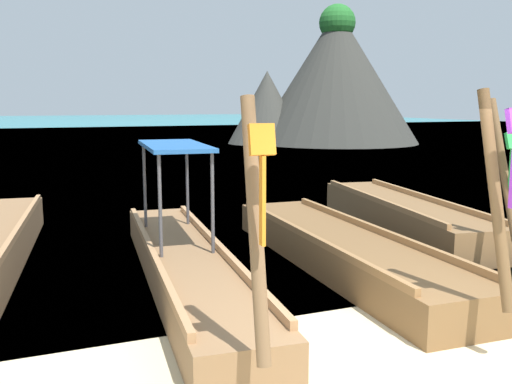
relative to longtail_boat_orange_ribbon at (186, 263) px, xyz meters
The scene contains 5 objects.
sea_water 58.35m from the longtail_boat_orange_ribbon, 88.81° to the left, with size 120.00×120.00×0.00m, color teal.
longtail_boat_orange_ribbon is the anchor object (origin of this frame).
longtail_boat_violet_ribbon 2.50m from the longtail_boat_orange_ribbon, ahead, with size 1.56×6.63×2.71m.
longtail_boat_green_ribbon 5.26m from the longtail_boat_orange_ribbon, 19.06° to the left, with size 2.04×6.31×2.64m.
karst_rock 29.95m from the longtail_boat_orange_ribbon, 57.02° to the left, with size 12.21×10.65×8.77m.
Camera 1 is at (-3.17, -3.77, 2.56)m, focal length 39.55 mm.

